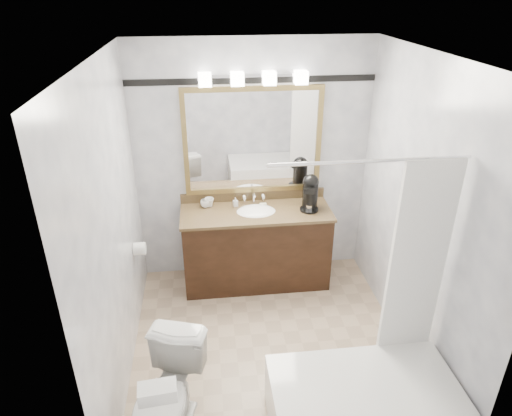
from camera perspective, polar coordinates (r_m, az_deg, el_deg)
The scene contains 14 objects.
room at distance 3.55m, azimuth 1.95°, elevation -2.01°, with size 2.42×2.62×2.52m.
vanity at distance 4.83m, azimuth 0.00°, elevation -4.69°, with size 1.53×0.58×0.97m.
mirror at distance 4.62m, azimuth -0.39°, elevation 8.33°, with size 1.40×0.04×1.10m.
vanity_light_bar at distance 4.41m, azimuth -0.33°, elevation 15.95°, with size 1.02×0.14×0.12m.
accent_stripe at distance 4.48m, azimuth -0.43°, elevation 15.68°, with size 2.40×0.01×0.06m, color black.
bathtub at distance 3.60m, azimuth 13.49°, elevation -22.23°, with size 1.30×0.75×1.96m.
tp_roll at distance 4.41m, azimuth -14.35°, elevation -4.95°, with size 0.12×0.12×0.11m, color white.
toilet at distance 3.45m, azimuth -11.09°, elevation -22.32°, with size 0.41×0.73×0.74m, color white.
tissue_box at distance 2.94m, azimuth -12.21°, elevation -21.57°, with size 0.23×0.12×0.09m, color white.
coffee_maker at distance 4.64m, azimuth 6.79°, elevation 2.09°, with size 0.19×0.24×0.37m.
cup_left at distance 4.72m, azimuth -6.35°, elevation 0.56°, with size 0.10×0.10×0.08m, color white.
cup_right at distance 4.73m, azimuth -5.87°, elevation 0.72°, with size 0.10×0.10×0.09m, color white.
soap_bottle_a at distance 4.71m, azimuth -2.59°, elevation 0.76°, with size 0.04×0.04×0.10m, color white.
soap_bar at distance 4.74m, azimuth 0.89°, elevation 0.44°, with size 0.07×0.04×0.02m, color beige.
Camera 1 is at (-0.49, -3.08, 2.95)m, focal length 32.00 mm.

